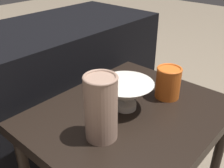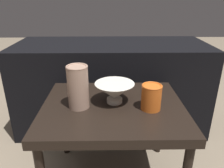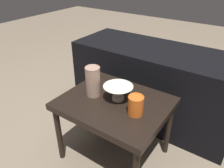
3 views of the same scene
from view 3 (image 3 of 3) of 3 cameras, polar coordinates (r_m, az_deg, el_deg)
The scene contains 6 objects.
ground_plane at distance 1.61m, azimuth 0.61°, elevation -17.70°, with size 8.00×8.00×0.00m, color #7F705B.
table at distance 1.34m, azimuth 0.71°, elevation -6.23°, with size 0.63×0.52×0.45m.
couch_backdrop at distance 1.81m, azimuth 10.65°, elevation 0.09°, with size 1.28×0.50×0.60m.
bowl at distance 1.30m, azimuth 1.61°, elevation -2.02°, with size 0.18×0.18×0.09m.
vase_textured_left at distance 1.33m, azimuth -4.99°, elevation 0.81°, with size 0.09×0.09×0.19m.
vase_colorful_right at distance 1.18m, azimuth 6.20°, elevation -5.46°, with size 0.09×0.09×0.11m.
Camera 3 is at (0.60, -0.90, 1.18)m, focal length 35.00 mm.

